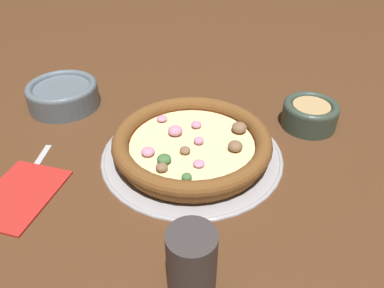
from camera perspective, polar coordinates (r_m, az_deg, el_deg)
ground_plane at (r=0.73m, az=0.00°, el=-1.62°), size 3.00×3.00×0.00m
pizza_tray at (r=0.72m, az=0.00°, el=-1.39°), size 0.35×0.35×0.01m
pizza at (r=0.71m, az=0.01°, el=0.18°), size 0.30×0.30×0.04m
bowl_near at (r=0.83m, az=17.54°, el=4.48°), size 0.12×0.12×0.06m
bowl_far at (r=0.91m, az=-19.06°, el=7.20°), size 0.16×0.16×0.06m
drinking_cup at (r=0.49m, az=-0.05°, el=-17.63°), size 0.06×0.06×0.10m
napkin at (r=0.70m, az=-24.90°, el=-6.95°), size 0.17×0.13×0.01m
fork at (r=0.74m, az=-23.66°, el=-4.56°), size 0.17×0.03×0.00m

